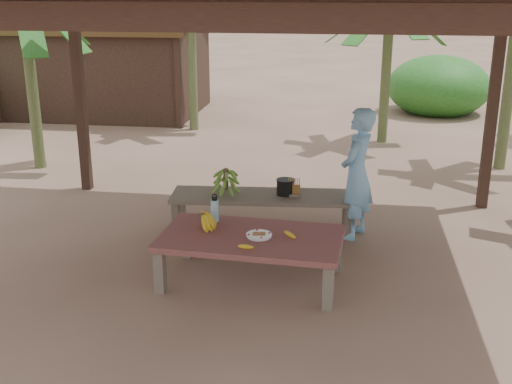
# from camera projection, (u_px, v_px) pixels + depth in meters

# --- Properties ---
(ground) EXTENTS (80.00, 80.00, 0.00)m
(ground) POSITION_uv_depth(u_px,v_px,m) (252.00, 265.00, 6.92)
(ground) COLOR brown
(ground) RESTS_ON ground
(work_table) EXTENTS (1.86, 1.12, 0.50)m
(work_table) POSITION_uv_depth(u_px,v_px,m) (251.00, 242.00, 6.40)
(work_table) COLOR brown
(work_table) RESTS_ON ground
(bench) EXTENTS (2.24, 0.77, 0.45)m
(bench) POSITION_uv_depth(u_px,v_px,m) (262.00, 199.00, 7.79)
(bench) COLOR brown
(bench) RESTS_ON ground
(ripe_banana_bunch) EXTENTS (0.34, 0.31, 0.18)m
(ripe_banana_bunch) POSITION_uv_depth(u_px,v_px,m) (201.00, 220.00, 6.55)
(ripe_banana_bunch) COLOR yellow
(ripe_banana_bunch) RESTS_ON work_table
(plate) EXTENTS (0.26, 0.26, 0.04)m
(plate) POSITION_uv_depth(u_px,v_px,m) (259.00, 235.00, 6.34)
(plate) COLOR white
(plate) RESTS_ON work_table
(loose_banana_front) EXTENTS (0.16, 0.07, 0.04)m
(loose_banana_front) POSITION_uv_depth(u_px,v_px,m) (246.00, 247.00, 6.05)
(loose_banana_front) COLOR yellow
(loose_banana_front) RESTS_ON work_table
(loose_banana_side) EXTENTS (0.15, 0.15, 0.04)m
(loose_banana_side) POSITION_uv_depth(u_px,v_px,m) (290.00, 235.00, 6.35)
(loose_banana_side) COLOR yellow
(loose_banana_side) RESTS_ON work_table
(water_flask) EXTENTS (0.08, 0.08, 0.30)m
(water_flask) POSITION_uv_depth(u_px,v_px,m) (215.00, 210.00, 6.73)
(water_flask) COLOR #409BC8
(water_flask) RESTS_ON work_table
(green_banana_stalk) EXTENTS (0.31, 0.31, 0.33)m
(green_banana_stalk) POSITION_uv_depth(u_px,v_px,m) (226.00, 181.00, 7.74)
(green_banana_stalk) COLOR #598C2D
(green_banana_stalk) RESTS_ON bench
(cooking_pot) EXTENTS (0.22, 0.22, 0.18)m
(cooking_pot) POSITION_uv_depth(u_px,v_px,m) (286.00, 187.00, 7.74)
(cooking_pot) COLOR black
(cooking_pot) RESTS_ON bench
(skewer_rack) EXTENTS (0.19, 0.09, 0.24)m
(skewer_rack) POSITION_uv_depth(u_px,v_px,m) (294.00, 187.00, 7.66)
(skewer_rack) COLOR #A57F47
(skewer_rack) RESTS_ON bench
(woman) EXTENTS (0.55, 0.66, 1.56)m
(woman) POSITION_uv_depth(u_px,v_px,m) (357.00, 174.00, 7.46)
(woman) COLOR #699CC7
(woman) RESTS_ON ground
(hut) EXTENTS (4.40, 3.43, 2.85)m
(hut) POSITION_uv_depth(u_px,v_px,m) (110.00, 64.00, 14.71)
(hut) COLOR black
(hut) RESTS_ON ground
(banana_plant_n) EXTENTS (1.80, 1.80, 2.84)m
(banana_plant_n) POSITION_uv_depth(u_px,v_px,m) (390.00, 14.00, 11.49)
(banana_plant_n) COLOR #596638
(banana_plant_n) RESTS_ON ground
(banana_plant_w) EXTENTS (1.80, 1.80, 2.99)m
(banana_plant_w) POSITION_uv_depth(u_px,v_px,m) (24.00, 9.00, 9.77)
(banana_plant_w) COLOR #596638
(banana_plant_w) RESTS_ON ground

